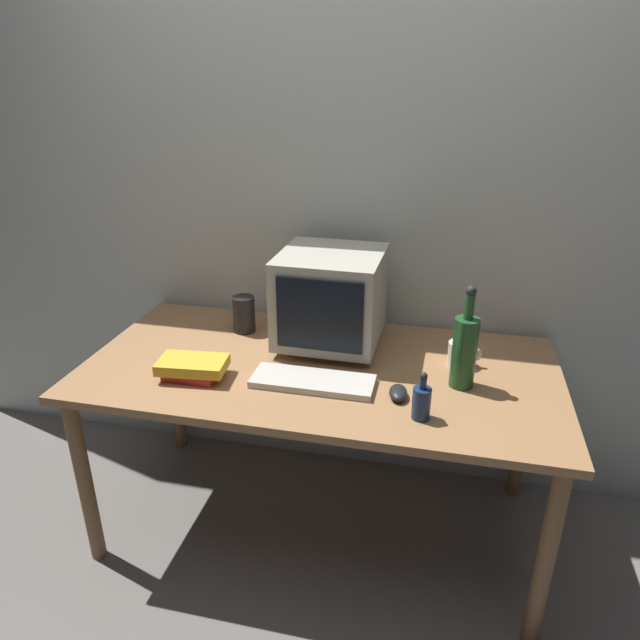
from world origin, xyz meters
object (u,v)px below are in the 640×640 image
(crt_monitor, at_px, (331,298))
(computer_mouse, at_px, (398,393))
(bottle_short, at_px, (422,401))
(bottle_tall, at_px, (465,349))
(book_stack, at_px, (193,368))
(keyboard, at_px, (313,381))
(mug, at_px, (460,354))
(metal_canister, at_px, (244,314))

(crt_monitor, xyz_separation_m, computer_mouse, (0.30, -0.34, -0.17))
(crt_monitor, xyz_separation_m, bottle_short, (0.38, -0.45, -0.13))
(bottle_tall, relative_size, book_stack, 1.47)
(crt_monitor, xyz_separation_m, keyboard, (0.01, -0.32, -0.18))
(mug, bearing_deg, keyboard, -152.26)
(bottle_short, bearing_deg, bottle_tall, 62.46)
(keyboard, relative_size, bottle_short, 2.63)
(mug, distance_m, metal_canister, 0.87)
(crt_monitor, distance_m, keyboard, 0.37)
(computer_mouse, bearing_deg, metal_canister, 143.17)
(keyboard, relative_size, book_stack, 1.70)
(crt_monitor, bearing_deg, computer_mouse, -48.85)
(bottle_short, xyz_separation_m, book_stack, (-0.79, 0.08, -0.02))
(bottle_tall, bearing_deg, bottle_short, -117.54)
(bottle_tall, distance_m, metal_canister, 0.91)
(crt_monitor, xyz_separation_m, metal_canister, (-0.37, 0.04, -0.12))
(computer_mouse, bearing_deg, keyboard, 168.89)
(crt_monitor, bearing_deg, metal_canister, 173.95)
(crt_monitor, distance_m, metal_canister, 0.39)
(keyboard, bearing_deg, mug, 27.78)
(computer_mouse, height_order, mug, mug)
(bottle_tall, height_order, book_stack, bottle_tall)
(metal_canister, bearing_deg, computer_mouse, -29.73)
(keyboard, height_order, book_stack, book_stack)
(bottle_tall, bearing_deg, metal_canister, 163.72)
(book_stack, bearing_deg, mug, 18.18)
(book_stack, xyz_separation_m, metal_canister, (0.05, 0.40, 0.04))
(computer_mouse, relative_size, metal_canister, 0.67)
(book_stack, bearing_deg, computer_mouse, 1.75)
(computer_mouse, bearing_deg, book_stack, 174.65)
(crt_monitor, distance_m, book_stack, 0.57)
(crt_monitor, distance_m, bottle_short, 0.60)
(computer_mouse, xyz_separation_m, bottle_tall, (0.20, 0.13, 0.12))
(crt_monitor, height_order, computer_mouse, crt_monitor)
(crt_monitor, height_order, mug, crt_monitor)
(keyboard, xyz_separation_m, computer_mouse, (0.29, -0.02, 0.01))
(mug, xyz_separation_m, metal_canister, (-0.86, 0.11, 0.03))
(keyboard, xyz_separation_m, bottle_short, (0.37, -0.12, 0.05))
(bottle_tall, bearing_deg, crt_monitor, 156.76)
(computer_mouse, height_order, bottle_short, bottle_short)
(computer_mouse, distance_m, bottle_short, 0.14)
(bottle_tall, xyz_separation_m, mug, (-0.01, 0.15, -0.09))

